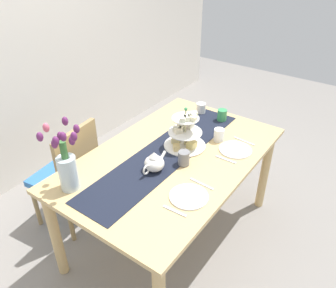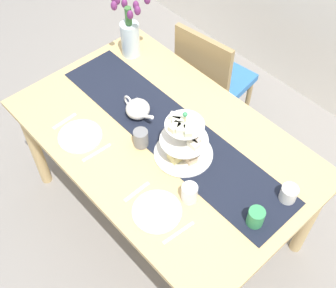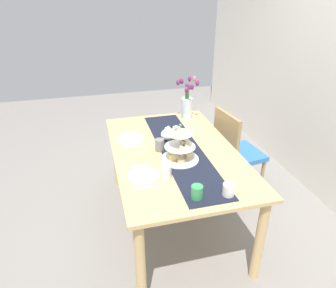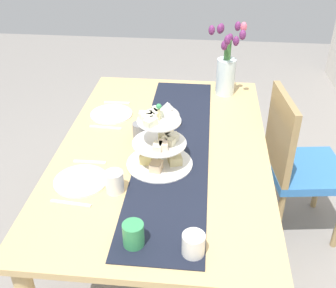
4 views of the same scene
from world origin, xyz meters
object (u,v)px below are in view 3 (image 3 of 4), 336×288
mug_orange (197,192)px  dining_table (174,161)px  fork_left (129,132)px  chair_left (234,149)px  teapot (168,134)px  cream_jug (229,190)px  mug_white_text (166,171)px  fork_right (140,166)px  tiered_cake_stand (180,148)px  knife_right (147,188)px  knife_left (133,147)px  mug_grey (160,145)px  tulip_vase (187,103)px  dinner_plate_left (131,139)px  dinner_plate_right (143,176)px

mug_orange → dining_table: bearing=177.1°
fork_left → chair_left: bearing=84.4°
teapot → cream_jug: size_ratio=2.80×
mug_white_text → fork_right: bearing=-140.2°
tiered_cake_stand → teapot: tiered_cake_stand is taller
fork_left → fork_right: size_ratio=1.00×
tiered_cake_stand → fork_left: 0.68m
dining_table → knife_right: bearing=-34.9°
teapot → knife_left: 0.33m
mug_grey → fork_left: bearing=-152.9°
tulip_vase → cream_jug: size_ratio=5.06×
dinner_plate_left → knife_right: (0.75, 0.00, -0.00)m
fork_left → knife_right: bearing=0.0°
fork_right → mug_white_text: bearing=39.8°
knife_left → dinner_plate_right: size_ratio=0.74×
chair_left → cream_jug: (1.01, -0.55, 0.31)m
cream_jug → knife_left: cream_jug is taller
tiered_cake_stand → dinner_plate_right: bearing=-63.3°
dinner_plate_left → fork_right: 0.46m
mug_grey → chair_left: bearing=109.2°
fork_right → mug_orange: mug_orange is taller
knife_left → mug_grey: mug_grey is taller
tulip_vase → knife_right: 1.27m
dining_table → knife_left: knife_left is taller
dinner_plate_right → fork_right: (-0.14, 0.00, -0.00)m
tiered_cake_stand → tulip_vase: (-0.79, 0.30, 0.06)m
knife_left → tulip_vase: bearing=127.8°
dining_table → mug_orange: (0.65, -0.03, 0.15)m
knife_right → fork_right: bearing=180.0°
knife_left → dinner_plate_right: 0.46m
chair_left → cream_jug: 1.19m
cream_jug → mug_orange: size_ratio=0.89×
teapot → mug_grey: bearing=-35.2°
tiered_cake_stand → knife_right: size_ratio=1.79×
dining_table → tulip_vase: 0.75m
mug_white_text → dinner_plate_left: bearing=-166.3°
knife_right → mug_orange: (0.19, 0.29, 0.04)m
chair_left → dinner_plate_left: 1.09m
knife_right → mug_orange: size_ratio=1.79×
fork_left → knife_right: size_ratio=0.88×
teapot → knife_left: (0.06, -0.32, -0.06)m
chair_left → fork_left: 1.09m
tulip_vase → cream_jug: bearing=-5.6°
mug_orange → mug_white_text: bearing=-156.1°
tulip_vase → knife_left: 0.81m
tulip_vase → mug_white_text: bearing=-25.1°
knife_right → mug_grey: bearing=157.7°
fork_right → knife_left: bearing=180.0°
tiered_cake_stand → fork_left: tiered_cake_stand is taller
dining_table → tiered_cake_stand: bearing=-0.0°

